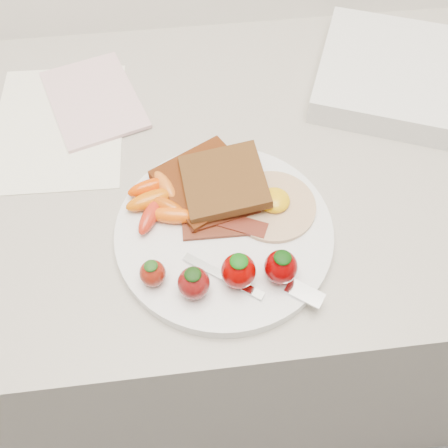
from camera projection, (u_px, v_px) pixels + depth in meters
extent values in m
cube|color=gray|center=(221.00, 294.00, 1.08)|extent=(2.00, 0.60, 0.90)
cylinder|color=silver|center=(224.00, 232.00, 0.62)|extent=(0.27, 0.27, 0.02)
cube|color=#401903|center=(207.00, 183.00, 0.64)|extent=(0.15, 0.15, 0.01)
cube|color=#3D270E|center=(224.00, 181.00, 0.63)|extent=(0.11, 0.11, 0.02)
cylinder|color=beige|center=(273.00, 206.00, 0.63)|extent=(0.14, 0.14, 0.01)
ellipsoid|color=#DBA10A|center=(275.00, 200.00, 0.62)|extent=(0.05, 0.05, 0.02)
cube|color=#3F1009|center=(219.00, 230.00, 0.61)|extent=(0.09, 0.02, 0.00)
cube|color=#430404|center=(231.00, 222.00, 0.61)|extent=(0.09, 0.06, 0.00)
cube|color=#3A170D|center=(224.00, 215.00, 0.62)|extent=(0.09, 0.04, 0.00)
ellipsoid|color=#CD5B04|center=(151.00, 200.00, 0.63)|extent=(0.07, 0.04, 0.02)
ellipsoid|color=#BC4807|center=(166.00, 206.00, 0.62)|extent=(0.05, 0.04, 0.02)
ellipsoid|color=red|center=(150.00, 217.00, 0.61)|extent=(0.04, 0.06, 0.02)
ellipsoid|color=orange|center=(165.00, 186.00, 0.64)|extent=(0.04, 0.06, 0.02)
ellipsoid|color=#D93E00|center=(149.00, 187.00, 0.64)|extent=(0.06, 0.03, 0.02)
ellipsoid|color=#E55709|center=(172.00, 215.00, 0.61)|extent=(0.06, 0.03, 0.02)
ellipsoid|color=maroon|center=(153.00, 273.00, 0.56)|extent=(0.03, 0.03, 0.03)
ellipsoid|color=#1A4111|center=(151.00, 266.00, 0.55)|extent=(0.02, 0.02, 0.01)
ellipsoid|color=maroon|center=(194.00, 283.00, 0.55)|extent=(0.04, 0.04, 0.04)
ellipsoid|color=black|center=(193.00, 274.00, 0.53)|extent=(0.02, 0.02, 0.01)
ellipsoid|color=#790100|center=(238.00, 271.00, 0.56)|extent=(0.04, 0.04, 0.04)
ellipsoid|color=#0C4809|center=(239.00, 261.00, 0.54)|extent=(0.02, 0.02, 0.01)
ellipsoid|color=#6A0000|center=(281.00, 267.00, 0.56)|extent=(0.04, 0.04, 0.04)
ellipsoid|color=black|center=(283.00, 257.00, 0.54)|extent=(0.02, 0.02, 0.01)
cube|color=silver|center=(223.00, 276.00, 0.57)|extent=(0.09, 0.07, 0.00)
cube|color=white|center=(305.00, 293.00, 0.56)|extent=(0.05, 0.04, 0.00)
cube|color=white|center=(59.00, 125.00, 0.73)|extent=(0.20, 0.26, 0.00)
cube|color=beige|center=(94.00, 99.00, 0.76)|extent=(0.17, 0.21, 0.01)
cube|color=silver|center=(417.00, 79.00, 0.76)|extent=(0.37, 0.33, 0.04)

